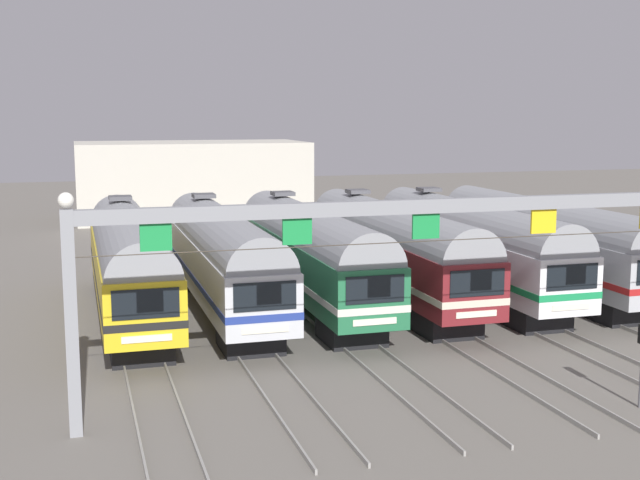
{
  "coord_description": "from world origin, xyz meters",
  "views": [
    {
      "loc": [
        -12.53,
        -37.27,
        9.11
      ],
      "look_at": [
        -0.91,
        2.11,
        2.86
      ],
      "focal_mm": 46.88,
      "sensor_mm": 36.0,
      "label": 1
    }
  ],
  "objects_px": {
    "commuter_train_maroon": "(391,247)",
    "catenary_gantry": "(486,232)",
    "commuter_train_silver": "(221,255)",
    "commuter_train_green": "(309,251)",
    "commuter_train_yellow": "(128,260)",
    "commuter_train_stainless": "(543,240)",
    "commuter_train_white": "(469,243)"
  },
  "relations": [
    {
      "from": "commuter_train_maroon",
      "to": "catenary_gantry",
      "type": "height_order",
      "value": "catenary_gantry"
    },
    {
      "from": "commuter_train_silver",
      "to": "commuter_train_green",
      "type": "distance_m",
      "value": 4.15
    },
    {
      "from": "commuter_train_yellow",
      "to": "commuter_train_maroon",
      "type": "bearing_deg",
      "value": 0.0
    },
    {
      "from": "commuter_train_stainless",
      "to": "commuter_train_silver",
      "type": "bearing_deg",
      "value": 179.98
    },
    {
      "from": "commuter_train_stainless",
      "to": "commuter_train_white",
      "type": "bearing_deg",
      "value": 179.94
    },
    {
      "from": "commuter_train_silver",
      "to": "commuter_train_stainless",
      "type": "height_order",
      "value": "commuter_train_silver"
    },
    {
      "from": "commuter_train_yellow",
      "to": "commuter_train_white",
      "type": "distance_m",
      "value": 16.59
    },
    {
      "from": "commuter_train_silver",
      "to": "catenary_gantry",
      "type": "distance_m",
      "value": 15.1
    },
    {
      "from": "commuter_train_white",
      "to": "commuter_train_stainless",
      "type": "xyz_separation_m",
      "value": [
        4.15,
        -0.0,
        -0.0
      ]
    },
    {
      "from": "commuter_train_yellow",
      "to": "commuter_train_white",
      "type": "relative_size",
      "value": 1.0
    },
    {
      "from": "commuter_train_silver",
      "to": "commuter_train_white",
      "type": "distance_m",
      "value": 12.45
    },
    {
      "from": "commuter_train_silver",
      "to": "commuter_train_green",
      "type": "xyz_separation_m",
      "value": [
        4.15,
        0.0,
        0.0
      ]
    },
    {
      "from": "commuter_train_green",
      "to": "catenary_gantry",
      "type": "relative_size",
      "value": 0.7
    },
    {
      "from": "commuter_train_silver",
      "to": "commuter_train_stainless",
      "type": "relative_size",
      "value": 1.0
    },
    {
      "from": "commuter_train_green",
      "to": "commuter_train_stainless",
      "type": "distance_m",
      "value": 12.45
    },
    {
      "from": "commuter_train_white",
      "to": "catenary_gantry",
      "type": "distance_m",
      "value": 15.1
    },
    {
      "from": "commuter_train_yellow",
      "to": "commuter_train_maroon",
      "type": "xyz_separation_m",
      "value": [
        12.45,
        0.0,
        0.0
      ]
    },
    {
      "from": "commuter_train_silver",
      "to": "commuter_train_maroon",
      "type": "bearing_deg",
      "value": 0.0
    },
    {
      "from": "catenary_gantry",
      "to": "commuter_train_green",
      "type": "bearing_deg",
      "value": 98.74
    },
    {
      "from": "commuter_train_green",
      "to": "commuter_train_stainless",
      "type": "bearing_deg",
      "value": -0.02
    },
    {
      "from": "commuter_train_yellow",
      "to": "commuter_train_maroon",
      "type": "relative_size",
      "value": 1.0
    },
    {
      "from": "catenary_gantry",
      "to": "commuter_train_stainless",
      "type": "bearing_deg",
      "value": 52.46
    },
    {
      "from": "commuter_train_yellow",
      "to": "catenary_gantry",
      "type": "bearing_deg",
      "value": -52.47
    },
    {
      "from": "commuter_train_white",
      "to": "commuter_train_yellow",
      "type": "bearing_deg",
      "value": 180.0
    },
    {
      "from": "commuter_train_green",
      "to": "catenary_gantry",
      "type": "xyz_separation_m",
      "value": [
        2.07,
        -13.5,
        2.67
      ]
    },
    {
      "from": "commuter_train_yellow",
      "to": "commuter_train_stainless",
      "type": "xyz_separation_m",
      "value": [
        20.74,
        -0.0,
        -0.0
      ]
    },
    {
      "from": "commuter_train_maroon",
      "to": "catenary_gantry",
      "type": "xyz_separation_m",
      "value": [
        -2.07,
        -13.5,
        2.67
      ]
    },
    {
      "from": "commuter_train_maroon",
      "to": "commuter_train_white",
      "type": "distance_m",
      "value": 4.15
    },
    {
      "from": "commuter_train_green",
      "to": "commuter_train_maroon",
      "type": "bearing_deg",
      "value": 0.0
    },
    {
      "from": "commuter_train_maroon",
      "to": "commuter_train_white",
      "type": "xyz_separation_m",
      "value": [
        4.15,
        0.0,
        0.0
      ]
    },
    {
      "from": "commuter_train_yellow",
      "to": "commuter_train_silver",
      "type": "xyz_separation_m",
      "value": [
        4.15,
        0.0,
        0.0
      ]
    },
    {
      "from": "commuter_train_silver",
      "to": "catenary_gantry",
      "type": "relative_size",
      "value": 0.7
    }
  ]
}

